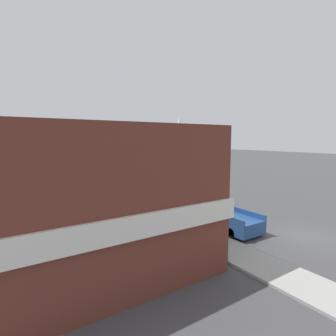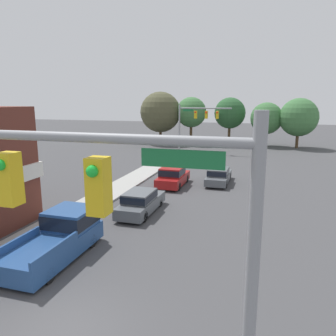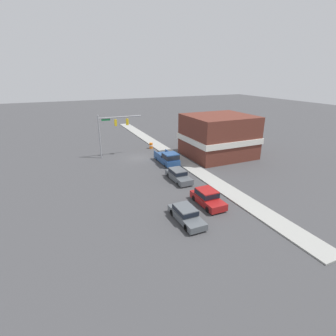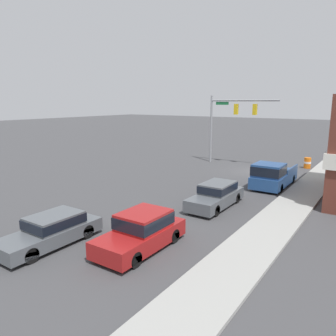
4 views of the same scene
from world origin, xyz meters
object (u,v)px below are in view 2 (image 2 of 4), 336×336
pickup_truck_parked (60,235)px  car_oncoming (219,175)px  car_lead (141,201)px  car_second_ahead (173,176)px

pickup_truck_parked → car_oncoming: bearing=71.7°
car_lead → car_oncoming: 9.90m
car_lead → car_oncoming: (3.73, 9.17, -0.05)m
car_lead → car_second_ahead: car_second_ahead is taller
car_oncoming → pickup_truck_parked: size_ratio=0.88×
pickup_truck_parked → car_second_ahead: bearing=83.5°
car_second_ahead → pickup_truck_parked: size_ratio=0.82×
car_oncoming → car_second_ahead: 4.12m
car_oncoming → pickup_truck_parked: 16.53m
car_oncoming → car_second_ahead: size_ratio=1.07×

